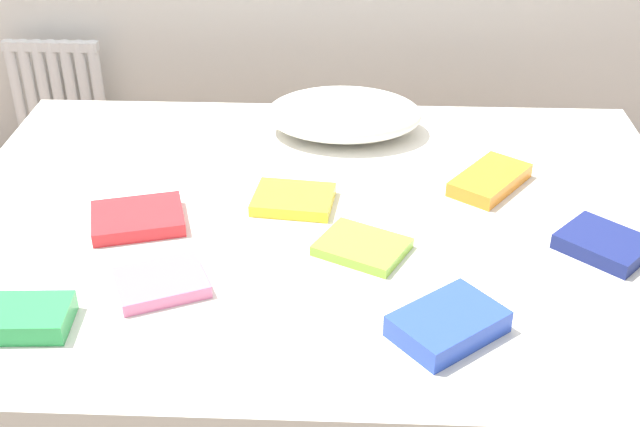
# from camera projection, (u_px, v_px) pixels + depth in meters

# --- Properties ---
(ground_plane) EXTENTS (8.00, 8.00, 0.00)m
(ground_plane) POSITION_uv_depth(u_px,v_px,m) (319.00, 363.00, 2.41)
(ground_plane) COLOR #7F6651
(bed) EXTENTS (2.00, 1.50, 0.50)m
(bed) POSITION_uv_depth(u_px,v_px,m) (319.00, 295.00, 2.29)
(bed) COLOR brown
(bed) RESTS_ON ground
(radiator) EXTENTS (0.38, 0.04, 0.45)m
(radiator) POSITION_uv_depth(u_px,v_px,m) (59.00, 95.00, 3.32)
(radiator) COLOR white
(radiator) RESTS_ON ground
(pillow) EXTENTS (0.48, 0.34, 0.13)m
(pillow) POSITION_uv_depth(u_px,v_px,m) (344.00, 114.00, 2.56)
(pillow) COLOR white
(pillow) RESTS_ON bed
(textbook_lime) EXTENTS (0.25, 0.23, 0.03)m
(textbook_lime) POSITION_uv_depth(u_px,v_px,m) (362.00, 247.00, 2.01)
(textbook_lime) COLOR #8CC638
(textbook_lime) RESTS_ON bed
(textbook_navy) EXTENTS (0.26, 0.25, 0.04)m
(textbook_navy) POSITION_uv_depth(u_px,v_px,m) (604.00, 244.00, 2.01)
(textbook_navy) COLOR navy
(textbook_navy) RESTS_ON bed
(textbook_blue) EXTENTS (0.27, 0.26, 0.05)m
(textbook_blue) POSITION_uv_depth(u_px,v_px,m) (448.00, 324.00, 1.73)
(textbook_blue) COLOR #2847B7
(textbook_blue) RESTS_ON bed
(textbook_green) EXTENTS (0.25, 0.15, 0.05)m
(textbook_green) POSITION_uv_depth(u_px,v_px,m) (13.00, 318.00, 1.76)
(textbook_green) COLOR green
(textbook_green) RESTS_ON bed
(textbook_orange) EXTENTS (0.25, 0.28, 0.04)m
(textbook_orange) POSITION_uv_depth(u_px,v_px,m) (490.00, 180.00, 2.29)
(textbook_orange) COLOR orange
(textbook_orange) RESTS_ON bed
(textbook_red) EXTENTS (0.27, 0.23, 0.04)m
(textbook_red) POSITION_uv_depth(u_px,v_px,m) (138.00, 218.00, 2.11)
(textbook_red) COLOR red
(textbook_red) RESTS_ON bed
(textbook_pink) EXTENTS (0.25, 0.23, 0.03)m
(textbook_pink) POSITION_uv_depth(u_px,v_px,m) (161.00, 283.00, 1.88)
(textbook_pink) COLOR pink
(textbook_pink) RESTS_ON bed
(textbook_yellow) EXTENTS (0.23, 0.19, 0.03)m
(textbook_yellow) POSITION_uv_depth(u_px,v_px,m) (293.00, 199.00, 2.20)
(textbook_yellow) COLOR yellow
(textbook_yellow) RESTS_ON bed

